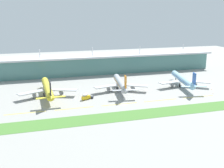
# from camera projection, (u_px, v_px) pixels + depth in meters

# --- Properties ---
(ground_plane) EXTENTS (600.00, 600.00, 0.00)m
(ground_plane) POSITION_uv_depth(u_px,v_px,m) (123.00, 104.00, 209.18)
(ground_plane) COLOR gray
(terminal_building) EXTENTS (288.00, 34.00, 29.69)m
(terminal_building) POSITION_uv_depth(u_px,v_px,m) (91.00, 64.00, 312.96)
(terminal_building) COLOR slate
(terminal_building) RESTS_ON ground
(airliner_near) EXTENTS (48.78, 66.91, 18.90)m
(airliner_near) POSITION_uv_depth(u_px,v_px,m) (47.00, 88.00, 227.71)
(airliner_near) COLOR yellow
(airliner_near) RESTS_ON ground
(airliner_middle) EXTENTS (48.22, 58.84, 18.90)m
(airliner_middle) POSITION_uv_depth(u_px,v_px,m) (120.00, 83.00, 243.65)
(airliner_middle) COLOR #ADB2BC
(airliner_middle) RESTS_ON ground
(airliner_far) EXTENTS (47.77, 63.32, 18.90)m
(airliner_far) POSITION_uv_depth(u_px,v_px,m) (183.00, 80.00, 257.03)
(airliner_far) COLOR #9ED1EA
(airliner_far) RESTS_ON ground
(taxiway_stripe_west) EXTENTS (28.00, 0.70, 0.04)m
(taxiway_stripe_west) POSITION_uv_depth(u_px,v_px,m) (25.00, 113.00, 190.66)
(taxiway_stripe_west) COLOR yellow
(taxiway_stripe_west) RESTS_ON ground
(taxiway_stripe_mid_west) EXTENTS (28.00, 0.70, 0.04)m
(taxiway_stripe_mid_west) POSITION_uv_depth(u_px,v_px,m) (74.00, 108.00, 199.81)
(taxiway_stripe_mid_west) COLOR yellow
(taxiway_stripe_mid_west) RESTS_ON ground
(taxiway_stripe_centre) EXTENTS (28.00, 0.70, 0.04)m
(taxiway_stripe_centre) POSITION_uv_depth(u_px,v_px,m) (119.00, 104.00, 208.96)
(taxiway_stripe_centre) COLOR yellow
(taxiway_stripe_centre) RESTS_ON ground
(taxiway_stripe_mid_east) EXTENTS (28.00, 0.70, 0.04)m
(taxiway_stripe_mid_east) POSITION_uv_depth(u_px,v_px,m) (161.00, 100.00, 218.12)
(taxiway_stripe_mid_east) COLOR yellow
(taxiway_stripe_mid_east) RESTS_ON ground
(taxiway_stripe_east) EXTENTS (28.00, 0.70, 0.04)m
(taxiway_stripe_east) POSITION_uv_depth(u_px,v_px,m) (198.00, 97.00, 227.27)
(taxiway_stripe_east) COLOR yellow
(taxiway_stripe_east) RESTS_ON ground
(grass_verge) EXTENTS (300.00, 18.00, 0.10)m
(grass_verge) POSITION_uv_depth(u_px,v_px,m) (134.00, 115.00, 187.24)
(grass_verge) COLOR #477A33
(grass_verge) RESTS_ON ground
(baggage_cart) EXTENTS (2.55, 3.86, 2.48)m
(baggage_cart) POSITION_uv_depth(u_px,v_px,m) (87.00, 95.00, 228.95)
(baggage_cart) COLOR silver
(baggage_cart) RESTS_ON ground
(pushback_tug) EXTENTS (5.00, 3.98, 1.85)m
(pushback_tug) POSITION_uv_depth(u_px,v_px,m) (91.00, 97.00, 222.97)
(pushback_tug) COLOR #333842
(pushback_tug) RESTS_ON ground
(fuel_truck) EXTENTS (7.59, 5.62, 4.95)m
(fuel_truck) POSITION_uv_depth(u_px,v_px,m) (86.00, 97.00, 219.24)
(fuel_truck) COLOR gold
(fuel_truck) RESTS_ON ground
(safety_cone_left_wingtip) EXTENTS (0.56, 0.56, 0.70)m
(safety_cone_left_wingtip) POSITION_uv_depth(u_px,v_px,m) (212.00, 90.00, 246.78)
(safety_cone_left_wingtip) COLOR orange
(safety_cone_left_wingtip) RESTS_ON ground
(safety_cone_nose_front) EXTENTS (0.56, 0.56, 0.70)m
(safety_cone_nose_front) POSITION_uv_depth(u_px,v_px,m) (213.00, 93.00, 235.98)
(safety_cone_nose_front) COLOR orange
(safety_cone_nose_front) RESTS_ON ground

